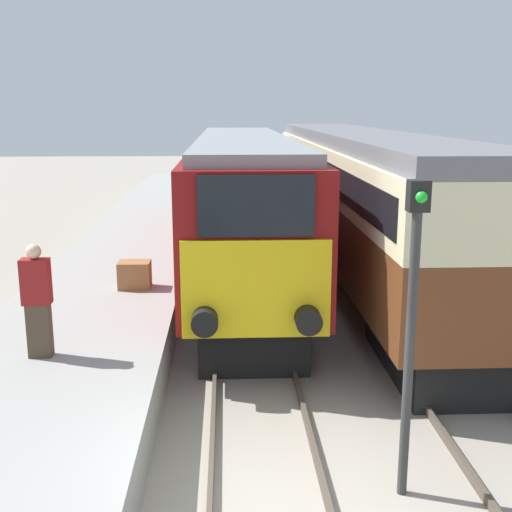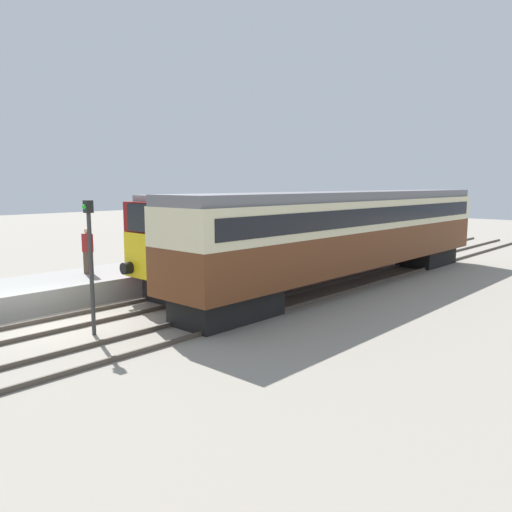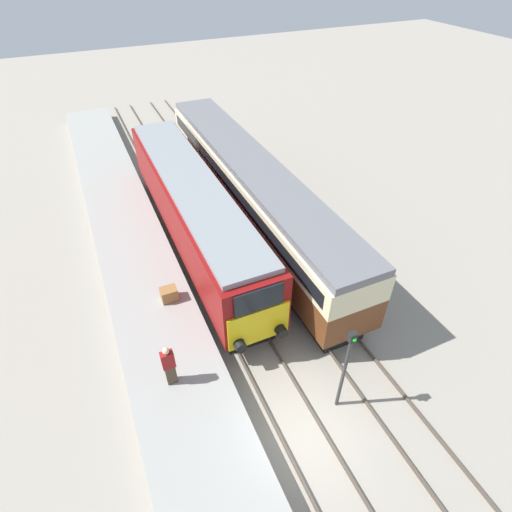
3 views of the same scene
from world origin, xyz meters
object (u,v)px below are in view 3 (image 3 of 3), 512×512
object	(u,v)px
signal_post	(346,365)
luggage_crate	(169,294)
passenger_carriage	(251,187)
person_on_platform	(169,365)
locomotive	(194,210)

from	to	relation	value
signal_post	luggage_crate	bearing A→B (deg)	121.93
signal_post	luggage_crate	xyz separation A→B (m)	(-4.24, 6.80, -1.22)
signal_post	luggage_crate	distance (m)	8.10
passenger_carriage	signal_post	distance (m)	11.69
person_on_platform	locomotive	bearing A→B (deg)	67.03
locomotive	signal_post	xyz separation A→B (m)	(1.70, -11.03, 0.09)
locomotive	person_on_platform	distance (m)	8.98
passenger_carriage	person_on_platform	world-z (taller)	passenger_carriage
passenger_carriage	signal_post	xyz separation A→B (m)	(-1.70, -11.56, -0.14)
locomotive	signal_post	distance (m)	11.16
locomotive	signal_post	size ratio (longest dim) A/B	4.13
signal_post	passenger_carriage	bearing A→B (deg)	81.64
signal_post	luggage_crate	world-z (taller)	signal_post
luggage_crate	locomotive	bearing A→B (deg)	59.06
passenger_carriage	person_on_platform	size ratio (longest dim) A/B	10.67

